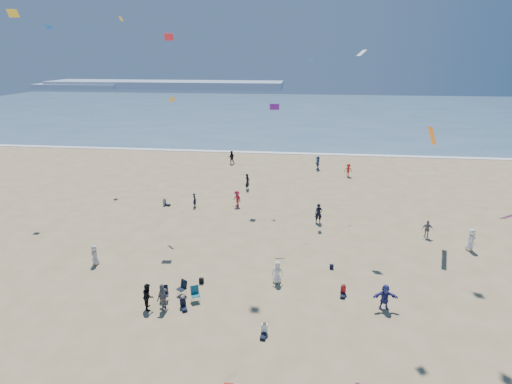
# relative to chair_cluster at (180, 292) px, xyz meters

# --- Properties ---
(ground) EXTENTS (220.00, 220.00, 0.00)m
(ground) POSITION_rel_chair_cluster_xyz_m (2.43, -4.04, -0.50)
(ground) COLOR tan
(ground) RESTS_ON ground
(ocean) EXTENTS (220.00, 100.00, 0.06)m
(ocean) POSITION_rel_chair_cluster_xyz_m (2.43, 90.96, -0.47)
(ocean) COLOR #476B84
(ocean) RESTS_ON ground
(surf_line) EXTENTS (220.00, 1.20, 0.08)m
(surf_line) POSITION_rel_chair_cluster_xyz_m (2.43, 40.96, -0.46)
(surf_line) COLOR white
(surf_line) RESTS_ON ground
(headland_far) EXTENTS (110.00, 20.00, 3.20)m
(headland_far) POSITION_rel_chair_cluster_xyz_m (-57.57, 165.96, 1.10)
(headland_far) COLOR #7A8EA8
(headland_far) RESTS_ON ground
(headland_near) EXTENTS (40.00, 14.00, 2.00)m
(headland_near) POSITION_rel_chair_cluster_xyz_m (-97.57, 160.96, 0.50)
(headland_near) COLOR #7A8EA8
(headland_near) RESTS_ON ground
(standing_flyers) EXTENTS (29.41, 42.50, 1.91)m
(standing_flyers) POSITION_rel_chair_cluster_xyz_m (6.86, 13.95, 0.37)
(standing_flyers) COLOR #AB1833
(standing_flyers) RESTS_ON ground
(seated_group) EXTENTS (17.88, 23.54, 0.84)m
(seated_group) POSITION_rel_chair_cluster_xyz_m (4.04, 1.59, -0.08)
(seated_group) COLOR white
(seated_group) RESTS_ON ground
(chair_cluster) EXTENTS (2.78, 1.59, 1.00)m
(chair_cluster) POSITION_rel_chair_cluster_xyz_m (0.00, 0.00, 0.00)
(chair_cluster) COLOR black
(chair_cluster) RESTS_ON ground
(white_tote) EXTENTS (0.35, 0.20, 0.40)m
(white_tote) POSITION_rel_chair_cluster_xyz_m (-1.25, 0.18, -0.30)
(white_tote) COLOR white
(white_tote) RESTS_ON ground
(black_backpack) EXTENTS (0.30, 0.22, 0.38)m
(black_backpack) POSITION_rel_chair_cluster_xyz_m (0.87, 2.00, -0.31)
(black_backpack) COLOR black
(black_backpack) RESTS_ON ground
(navy_bag) EXTENTS (0.28, 0.18, 0.34)m
(navy_bag) POSITION_rel_chair_cluster_xyz_m (9.90, 5.04, -0.33)
(navy_bag) COLOR black
(navy_bag) RESTS_ON ground
(kites_aloft) EXTENTS (38.29, 38.49, 28.47)m
(kites_aloft) POSITION_rel_chair_cluster_xyz_m (11.54, 8.19, 14.97)
(kites_aloft) COLOR #2BAF67
(kites_aloft) RESTS_ON ground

